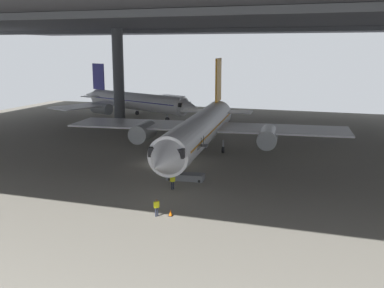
{
  "coord_description": "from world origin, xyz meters",
  "views": [
    {
      "loc": [
        20.53,
        -50.44,
        14.07
      ],
      "look_at": [
        3.54,
        0.17,
        2.72
      ],
      "focal_mm": 42.13,
      "sensor_mm": 36.0,
      "label": 1
    }
  ],
  "objects_px": {
    "crew_worker_near_nose": "(157,207)",
    "boarding_stairs": "(186,173)",
    "airplane_main": "(201,129)",
    "traffic_cone_orange": "(171,213)",
    "crew_worker_by_stairs": "(173,181)",
    "airplane_distant": "(135,101)"
  },
  "relations": [
    {
      "from": "crew_worker_by_stairs",
      "to": "airplane_main",
      "type": "bearing_deg",
      "value": 96.46
    },
    {
      "from": "crew_worker_near_nose",
      "to": "crew_worker_by_stairs",
      "type": "height_order",
      "value": "crew_worker_by_stairs"
    },
    {
      "from": "airplane_distant",
      "to": "traffic_cone_orange",
      "type": "height_order",
      "value": "airplane_distant"
    },
    {
      "from": "airplane_main",
      "to": "traffic_cone_orange",
      "type": "distance_m",
      "value": 22.43
    },
    {
      "from": "crew_worker_near_nose",
      "to": "traffic_cone_orange",
      "type": "xyz_separation_m",
      "value": [
        1.1,
        0.45,
        -0.59
      ]
    },
    {
      "from": "boarding_stairs",
      "to": "crew_worker_near_nose",
      "type": "height_order",
      "value": "boarding_stairs"
    },
    {
      "from": "crew_worker_near_nose",
      "to": "boarding_stairs",
      "type": "bearing_deg",
      "value": 96.29
    },
    {
      "from": "boarding_stairs",
      "to": "crew_worker_by_stairs",
      "type": "bearing_deg",
      "value": -93.03
    },
    {
      "from": "airplane_main",
      "to": "boarding_stairs",
      "type": "height_order",
      "value": "airplane_main"
    },
    {
      "from": "airplane_main",
      "to": "traffic_cone_orange",
      "type": "relative_size",
      "value": 67.91
    },
    {
      "from": "crew_worker_near_nose",
      "to": "airplane_distant",
      "type": "relative_size",
      "value": 0.05
    },
    {
      "from": "boarding_stairs",
      "to": "traffic_cone_orange",
      "type": "relative_size",
      "value": 8.15
    },
    {
      "from": "airplane_distant",
      "to": "crew_worker_by_stairs",
      "type": "bearing_deg",
      "value": -60.04
    },
    {
      "from": "airplane_main",
      "to": "crew_worker_by_stairs",
      "type": "xyz_separation_m",
      "value": [
        1.67,
        -14.73,
        -2.74
      ]
    },
    {
      "from": "traffic_cone_orange",
      "to": "airplane_main",
      "type": "bearing_deg",
      "value": 100.88
    },
    {
      "from": "boarding_stairs",
      "to": "airplane_distant",
      "type": "relative_size",
      "value": 0.15
    },
    {
      "from": "airplane_main",
      "to": "boarding_stairs",
      "type": "distance_m",
      "value": 11.62
    },
    {
      "from": "boarding_stairs",
      "to": "crew_worker_near_nose",
      "type": "bearing_deg",
      "value": -83.71
    },
    {
      "from": "crew_worker_by_stairs",
      "to": "airplane_distant",
      "type": "distance_m",
      "value": 50.44
    },
    {
      "from": "airplane_distant",
      "to": "crew_worker_near_nose",
      "type": "bearing_deg",
      "value": -62.54
    },
    {
      "from": "airplane_main",
      "to": "crew_worker_near_nose",
      "type": "bearing_deg",
      "value": -82.09
    },
    {
      "from": "crew_worker_by_stairs",
      "to": "airplane_distant",
      "type": "relative_size",
      "value": 0.05
    }
  ]
}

